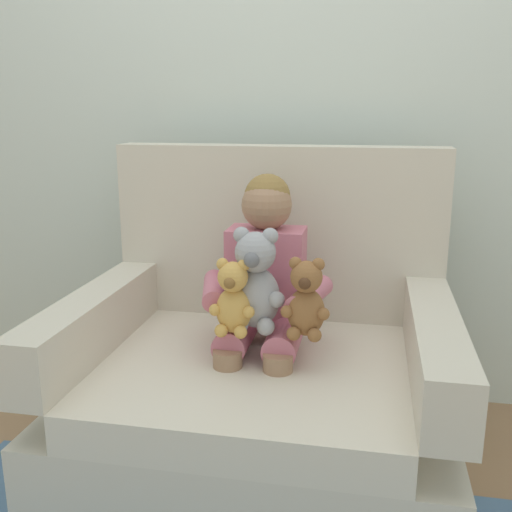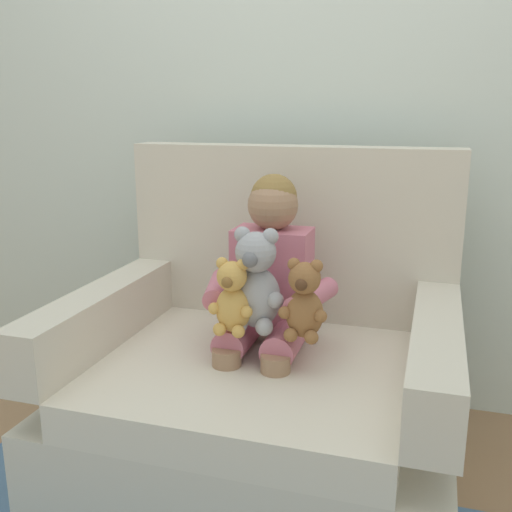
{
  "view_description": "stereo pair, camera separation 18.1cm",
  "coord_description": "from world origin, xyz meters",
  "px_view_note": "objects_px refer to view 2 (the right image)",
  "views": [
    {
      "loc": [
        0.34,
        -1.77,
        1.25
      ],
      "look_at": [
        0.0,
        -0.05,
        0.8
      ],
      "focal_mm": 41.42,
      "sensor_mm": 36.0,
      "label": 1
    },
    {
      "loc": [
        0.52,
        -1.73,
        1.25
      ],
      "look_at": [
        0.0,
        -0.05,
        0.8
      ],
      "focal_mm": 41.42,
      "sensor_mm": 36.0,
      "label": 2
    }
  ],
  "objects_px": {
    "plush_brown": "(304,302)",
    "armchair": "(264,382)",
    "seated_child": "(268,286)",
    "plush_honey": "(232,298)",
    "plush_grey": "(256,282)"
  },
  "relations": [
    {
      "from": "plush_brown",
      "to": "armchair",
      "type": "bearing_deg",
      "value": 122.38
    },
    {
      "from": "seated_child",
      "to": "armchair",
      "type": "bearing_deg",
      "value": -100.23
    },
    {
      "from": "armchair",
      "to": "plush_honey",
      "type": "distance_m",
      "value": 0.38
    },
    {
      "from": "armchair",
      "to": "plush_brown",
      "type": "relative_size",
      "value": 4.95
    },
    {
      "from": "plush_brown",
      "to": "seated_child",
      "type": "bearing_deg",
      "value": 115.73
    },
    {
      "from": "armchair",
      "to": "seated_child",
      "type": "xyz_separation_m",
      "value": [
        0.0,
        0.03,
        0.33
      ]
    },
    {
      "from": "seated_child",
      "to": "plush_brown",
      "type": "distance_m",
      "value": 0.23
    },
    {
      "from": "plush_brown",
      "to": "plush_grey",
      "type": "bearing_deg",
      "value": 148.49
    },
    {
      "from": "seated_child",
      "to": "plush_honey",
      "type": "bearing_deg",
      "value": -112.27
    },
    {
      "from": "plush_grey",
      "to": "plush_honey",
      "type": "height_order",
      "value": "plush_grey"
    },
    {
      "from": "seated_child",
      "to": "plush_grey",
      "type": "xyz_separation_m",
      "value": [
        -0.0,
        -0.13,
        0.05
      ]
    },
    {
      "from": "armchair",
      "to": "plush_brown",
      "type": "xyz_separation_m",
      "value": [
        0.16,
        -0.13,
        0.35
      ]
    },
    {
      "from": "seated_child",
      "to": "plush_brown",
      "type": "height_order",
      "value": "seated_child"
    },
    {
      "from": "seated_child",
      "to": "plush_grey",
      "type": "bearing_deg",
      "value": -95.09
    },
    {
      "from": "plush_honey",
      "to": "plush_brown",
      "type": "bearing_deg",
      "value": 26.02
    }
  ]
}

